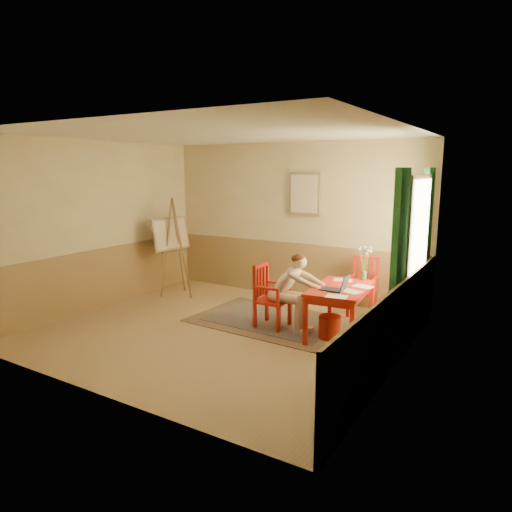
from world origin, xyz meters
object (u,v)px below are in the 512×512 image
Objects in this scene: chair_left at (270,296)px; chair_back at (363,287)px; easel at (172,238)px; figure at (290,288)px; laptop at (336,288)px; table at (341,293)px.

chair_left reaches higher than chair_back.
chair_back is at bearing 9.75° from easel.
figure reaches higher than chair_back.
figure is (0.33, 0.01, 0.16)m from chair_left.
figure is at bearing -13.33° from easel.
figure is 0.75m from laptop.
chair_left is at bearing -128.47° from chair_back.
table is at bearing -88.36° from chair_back.
chair_back is at bearing 51.53° from chair_left.
easel reaches higher than table.
table is 1.09× the size of figure.
chair_left is at bearing -171.06° from table.
easel is (-2.46, 0.68, 0.60)m from chair_left.
chair_back reaches higher than table.
table is at bearing 11.98° from figure.
laptop reaches higher than table.
chair_back is (-0.03, 1.11, -0.16)m from table.
easel reaches higher than chair_left.
figure is at bearing -168.02° from table.
easel reaches higher than figure.
figure is at bearing 173.67° from laptop.
chair_back is 0.52× the size of easel.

